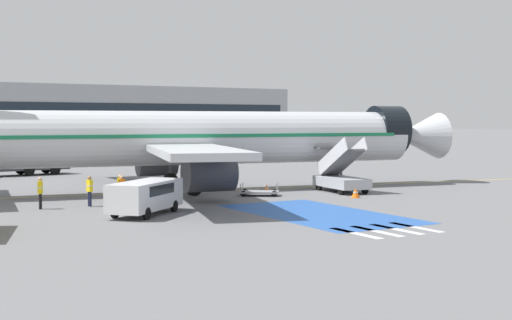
% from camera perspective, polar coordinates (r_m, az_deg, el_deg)
% --- Properties ---
extents(ground_plane, '(600.00, 600.00, 0.00)m').
position_cam_1_polar(ground_plane, '(52.21, -5.14, -2.43)').
color(ground_plane, slate).
extents(apron_leadline_yellow, '(75.64, 10.85, 0.01)m').
position_cam_1_polar(apron_leadline_yellow, '(51.81, -4.27, -2.46)').
color(apron_leadline_yellow, gold).
rests_on(apron_leadline_yellow, ground_plane).
extents(apron_stand_patch_blue, '(6.33, 12.30, 0.01)m').
position_cam_1_polar(apron_stand_patch_blue, '(39.17, 5.01, -4.30)').
color(apron_stand_patch_blue, '#2856A8').
rests_on(apron_stand_patch_blue, ground_plane).
extents(apron_walkway_bar_0, '(0.44, 3.60, 0.01)m').
position_cam_1_polar(apron_walkway_bar_0, '(32.67, 7.95, -5.81)').
color(apron_walkway_bar_0, silver).
rests_on(apron_walkway_bar_0, ground_plane).
extents(apron_walkway_bar_1, '(0.44, 3.60, 0.01)m').
position_cam_1_polar(apron_walkway_bar_1, '(33.41, 9.59, -5.63)').
color(apron_walkway_bar_1, silver).
rests_on(apron_walkway_bar_1, ground_plane).
extents(apron_walkway_bar_2, '(0.44, 3.60, 0.01)m').
position_cam_1_polar(apron_walkway_bar_2, '(34.17, 11.15, -5.45)').
color(apron_walkway_bar_2, silver).
rests_on(apron_walkway_bar_2, ground_plane).
extents(apron_walkway_bar_3, '(0.44, 3.60, 0.01)m').
position_cam_1_polar(apron_walkway_bar_3, '(34.96, 12.64, -5.27)').
color(apron_walkway_bar_3, silver).
rests_on(apron_walkway_bar_3, ground_plane).
extents(airliner, '(42.49, 31.85, 11.25)m').
position_cam_1_polar(airliner, '(51.39, -4.99, 1.72)').
color(airliner, silver).
rests_on(airliner, ground_plane).
extents(boarding_stairs_forward, '(2.85, 5.45, 3.97)m').
position_cam_1_polar(boarding_stairs_forward, '(51.08, 6.82, -1.45)').
color(boarding_stairs_forward, '#ADB2BA').
rests_on(boarding_stairs_forward, ground_plane).
extents(fuel_tanker, '(9.97, 3.64, 3.39)m').
position_cam_1_polar(fuel_tanker, '(69.38, -18.69, 0.22)').
color(fuel_tanker, '#38383D').
rests_on(fuel_tanker, ground_plane).
extents(service_van_0, '(5.38, 5.15, 1.82)m').
position_cam_1_polar(service_van_0, '(38.89, -8.84, -2.73)').
color(service_van_0, silver).
rests_on(service_van_0, ground_plane).
extents(baggage_cart, '(2.99, 2.71, 0.87)m').
position_cam_1_polar(baggage_cart, '(48.19, 0.27, -2.58)').
color(baggage_cart, gray).
rests_on(baggage_cart, ground_plane).
extents(ground_crew_0, '(0.39, 0.49, 1.85)m').
position_cam_1_polar(ground_crew_0, '(42.72, -16.88, -2.35)').
color(ground_crew_0, black).
rests_on(ground_crew_0, ground_plane).
extents(ground_crew_1, '(0.47, 0.46, 1.69)m').
position_cam_1_polar(ground_crew_1, '(45.75, -10.81, -2.04)').
color(ground_crew_1, black).
rests_on(ground_crew_1, ground_plane).
extents(ground_crew_2, '(0.32, 0.47, 1.82)m').
position_cam_1_polar(ground_crew_2, '(43.32, -13.17, -2.25)').
color(ground_crew_2, '#191E38').
rests_on(ground_crew_2, ground_plane).
extents(ground_crew_3, '(0.48, 0.37, 1.69)m').
position_cam_1_polar(ground_crew_3, '(44.75, -10.68, -2.15)').
color(ground_crew_3, black).
rests_on(ground_crew_3, ground_plane).
extents(traffic_cone_0, '(0.47, 0.47, 0.52)m').
position_cam_1_polar(traffic_cone_0, '(50.83, 0.86, -2.27)').
color(traffic_cone_0, orange).
rests_on(traffic_cone_0, ground_plane).
extents(traffic_cone_1, '(0.59, 0.59, 0.65)m').
position_cam_1_polar(traffic_cone_1, '(47.44, 7.97, -2.61)').
color(traffic_cone_1, orange).
rests_on(traffic_cone_1, ground_plane).
extents(terminal_building, '(84.29, 12.10, 11.07)m').
position_cam_1_polar(terminal_building, '(126.05, -15.44, 3.27)').
color(terminal_building, '#9EA3A8').
rests_on(terminal_building, ground_plane).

